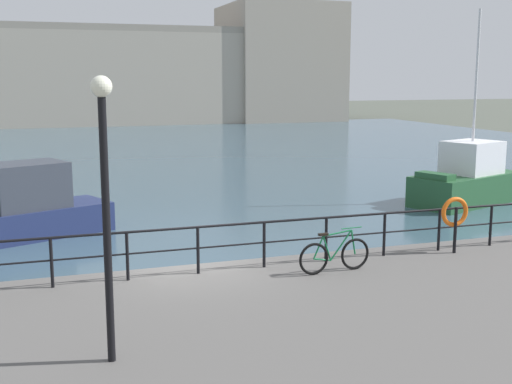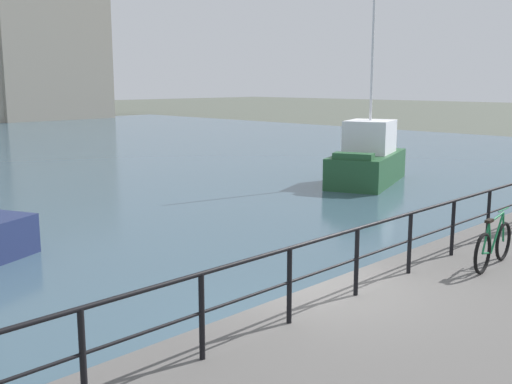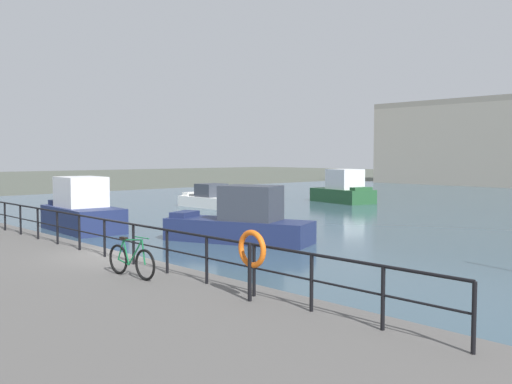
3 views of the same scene
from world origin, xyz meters
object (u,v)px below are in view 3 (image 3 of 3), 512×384
moored_red_daysailer (242,221)px  moored_white_yacht (82,210)px  moored_blue_motorboat (343,190)px  parked_bicycle (131,261)px  moored_small_launch (212,199)px  life_ring_stand (252,251)px

moored_red_daysailer → moored_white_yacht: (-8.24, -3.34, 0.14)m
moored_blue_motorboat → parked_bicycle: size_ratio=3.26×
moored_small_launch → life_ring_stand: (24.43, -18.42, 1.30)m
parked_bicycle → moored_blue_motorboat: bearing=115.5°
moored_white_yacht → parked_bicycle: size_ratio=3.01×
moored_blue_motorboat → parked_bicycle: (17.09, -29.32, 0.30)m
moored_white_yacht → moored_small_launch: 14.08m
moored_red_daysailer → life_ring_stand: 13.75m
moored_white_yacht → moored_small_launch: (-5.78, 12.84, -0.44)m
parked_bicycle → life_ring_stand: bearing=4.9°
moored_small_launch → life_ring_stand: 30.62m
moored_red_daysailer → parked_bicycle: moored_red_daysailer is taller
moored_red_daysailer → parked_bicycle: (6.89, -9.52, 0.41)m
moored_red_daysailer → moored_small_launch: moored_red_daysailer is taller
moored_white_yacht → moored_blue_motorboat: 23.23m
moored_white_yacht → moored_blue_motorboat: (-1.95, 23.15, -0.02)m
moored_blue_motorboat → life_ring_stand: (20.60, -28.73, 0.88)m
moored_red_daysailer → moored_small_launch: 16.93m
moored_red_daysailer → moored_blue_motorboat: size_ratio=1.17×
moored_small_launch → parked_bicycle: parked_bicycle is taller
moored_blue_motorboat → moored_small_launch: bearing=-98.2°
moored_red_daysailer → moored_white_yacht: 8.90m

